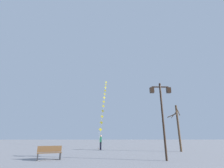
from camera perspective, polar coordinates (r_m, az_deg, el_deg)
name	(u,v)px	position (r m, az deg, el deg)	size (l,w,h in m)	color
ground_plane	(118,149)	(22.57, 2.21, -21.60)	(160.00, 160.00, 0.00)	gray
twin_lantern_lamp_post	(162,105)	(12.45, 16.79, -6.96)	(1.52, 0.28, 5.33)	black
kite_train	(104,102)	(32.20, -2.85, -6.16)	(0.97, 17.07, 14.84)	brown
kite_flyer	(101,142)	(21.17, -3.95, -19.38)	(0.24, 0.60, 1.71)	#1E1E2D
bare_tree	(178,126)	(20.12, 21.89, -13.29)	(1.18, 1.26, 4.94)	#4C3826
park_bench	(49,153)	(12.96, -20.84, -21.35)	(1.65, 0.99, 0.89)	brown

